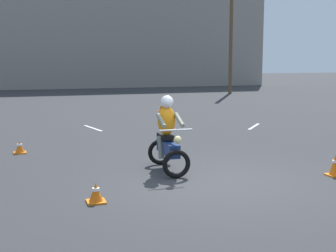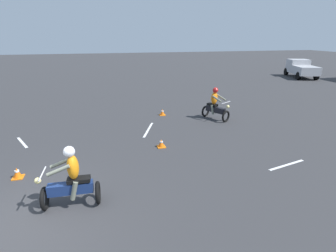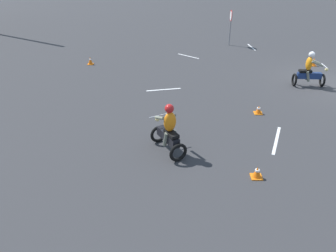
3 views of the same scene
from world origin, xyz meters
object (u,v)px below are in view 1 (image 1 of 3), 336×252
at_px(traffic_cone_mid_center, 162,107).
at_px(utility_pole_far, 56,29).
at_px(traffic_cone_near_left, 335,165).
at_px(utility_pole_near, 231,31).
at_px(motorcycle_rider_foreground, 168,138).
at_px(traffic_cone_near_right, 96,193).
at_px(traffic_cone_far_right, 20,147).

relative_size(traffic_cone_mid_center, utility_pole_far, 0.04).
relative_size(traffic_cone_near_left, utility_pole_far, 0.05).
bearing_deg(utility_pole_far, utility_pole_near, -46.86).
relative_size(motorcycle_rider_foreground, traffic_cone_mid_center, 3.84).
bearing_deg(traffic_cone_near_right, utility_pole_near, 59.70).
relative_size(motorcycle_rider_foreground, utility_pole_far, 0.17).
bearing_deg(traffic_cone_mid_center, motorcycle_rider_foreground, -106.31).
distance_m(traffic_cone_far_right, utility_pole_near, 22.72).
height_order(traffic_cone_near_right, utility_pole_far, utility_pole_far).
relative_size(traffic_cone_near_right, utility_pole_near, 0.04).
bearing_deg(traffic_cone_mid_center, traffic_cone_far_right, -128.05).
xyz_separation_m(traffic_cone_mid_center, utility_pole_near, (7.80, 9.20, 4.10)).
bearing_deg(traffic_cone_near_right, motorcycle_rider_foreground, 44.16).
relative_size(traffic_cone_near_left, traffic_cone_near_right, 1.34).
bearing_deg(traffic_cone_far_right, traffic_cone_near_left, -35.43).
distance_m(motorcycle_rider_foreground, utility_pole_far, 32.17).
xyz_separation_m(traffic_cone_far_right, utility_pole_far, (3.25, 28.91, 4.78)).
height_order(traffic_cone_mid_center, utility_pole_near, utility_pole_near).
bearing_deg(utility_pole_near, traffic_cone_far_right, -129.26).
xyz_separation_m(traffic_cone_near_right, utility_pole_far, (2.03, 33.71, 4.77)).
distance_m(traffic_cone_near_left, traffic_cone_mid_center, 12.59).
height_order(traffic_cone_near_left, traffic_cone_near_right, traffic_cone_near_left).
bearing_deg(motorcycle_rider_foreground, utility_pole_far, -88.11).
bearing_deg(utility_pole_far, motorcycle_rider_foreground, -90.29).
xyz_separation_m(traffic_cone_mid_center, utility_pole_far, (-3.08, 20.81, 4.72)).
bearing_deg(traffic_cone_near_right, traffic_cone_mid_center, 68.38).
xyz_separation_m(motorcycle_rider_foreground, utility_pole_near, (11.04, 20.28, 3.58)).
bearing_deg(utility_pole_near, traffic_cone_near_left, -109.75).
xyz_separation_m(motorcycle_rider_foreground, utility_pole_far, (0.16, 31.89, 4.21)).
height_order(traffic_cone_mid_center, utility_pole_far, utility_pole_far).
bearing_deg(utility_pole_far, traffic_cone_mid_center, -81.58).
height_order(motorcycle_rider_foreground, utility_pole_far, utility_pole_far).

